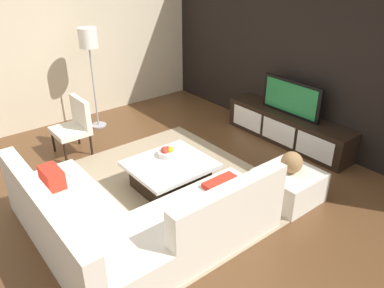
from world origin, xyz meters
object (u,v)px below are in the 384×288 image
accent_chair_near (75,123)px  coffee_table (170,175)px  fruit_bowl (168,152)px  television (291,98)px  media_console (287,128)px  floor_lamp (89,45)px  ottoman (289,185)px  decorative_ball (292,162)px  sectional_couch (130,221)px

accent_chair_near → coffee_table: bearing=14.0°
accent_chair_near → fruit_bowl: (1.57, 0.63, -0.06)m
television → media_console: bearing=-90.0°
media_console → floor_lamp: bearing=-140.0°
television → ottoman: television is taller
fruit_bowl → decorative_ball: decorative_ball is taller
television → decorative_ball: (1.05, -1.27, -0.25)m
accent_chair_near → floor_lamp: floor_lamp is taller
media_console → fruit_bowl: (-0.28, -2.20, 0.18)m
fruit_bowl → media_console: bearing=82.7°
television → fruit_bowl: television is taller
sectional_couch → decorative_ball: size_ratio=8.60×
media_console → accent_chair_near: 3.39m
media_console → floor_lamp: floor_lamp is taller
media_console → decorative_ball: bearing=-50.5°
coffee_table → decorative_ball: 1.58m
floor_lamp → decorative_ball: bearing=13.5°
television → ottoman: bearing=-50.5°
television → ottoman: (1.05, -1.27, -0.58)m
television → accent_chair_near: size_ratio=1.25×
decorative_ball → floor_lamp: bearing=-166.5°
floor_lamp → sectional_couch: bearing=-20.2°
ottoman → decorative_ball: bearing=0.0°
accent_chair_near → fruit_bowl: 1.69m
television → decorative_ball: 1.67m
television → decorative_ball: bearing=-50.5°
media_console → floor_lamp: (-2.55, -2.14, 1.21)m
sectional_couch → floor_lamp: bearing=159.8°
floor_lamp → fruit_bowl: bearing=-1.5°
ottoman → decorative_ball: (0.00, 0.00, 0.34)m
media_console → sectional_couch: size_ratio=0.96×
ottoman → sectional_couch: bearing=-105.3°
television → ottoman: size_ratio=1.56×
television → coffee_table: (-0.10, -2.30, -0.58)m
ottoman → television: bearing=129.5°
ottoman → fruit_bowl: size_ratio=2.50×
coffee_table → ottoman: bearing=41.7°
accent_chair_near → ottoman: size_ratio=1.24×
media_console → decorative_ball: (1.05, -1.27, 0.29)m
floor_lamp → decorative_ball: size_ratio=6.39×
sectional_couch → media_console: bearing=98.8°
floor_lamp → decorative_ball: 3.82m
television → sectional_couch: television is taller
media_console → ottoman: bearing=-50.5°
fruit_bowl → ottoman: bearing=34.9°
media_console → fruit_bowl: bearing=-97.3°
coffee_table → floor_lamp: floor_lamp is taller
sectional_couch → ottoman: bearing=74.7°
television → sectional_couch: 3.34m
ottoman → fruit_bowl: 1.64m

